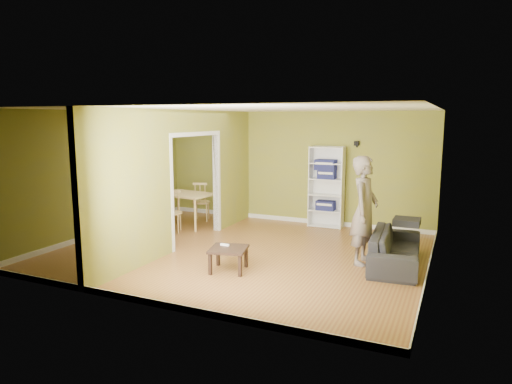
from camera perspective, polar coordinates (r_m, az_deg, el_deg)
room_shell at (r=8.26m, az=-1.83°, el=1.26°), size 6.50×6.50×6.50m
partition at (r=8.85m, az=-8.84°, el=1.68°), size 0.22×5.50×2.60m
wall_speaker at (r=10.27m, az=12.46°, el=5.96°), size 0.10×0.10×0.10m
sofa at (r=8.03m, az=17.08°, el=-6.15°), size 2.00×0.97×0.74m
person at (r=7.82m, az=13.44°, el=-1.12°), size 0.83×0.67×2.15m
bookshelf at (r=10.43m, az=8.87°, el=0.65°), size 0.77×0.34×1.82m
paper_box_navy_a at (r=10.45m, az=8.71°, el=-1.66°), size 0.41×0.27×0.21m
paper_box_navy_b at (r=10.34m, az=8.85°, el=2.19°), size 0.39×0.25×0.20m
paper_box_navy_c at (r=10.33m, az=8.72°, el=3.58°), size 0.46×0.30×0.23m
coffee_table at (r=7.40m, az=-3.45°, el=-7.41°), size 0.58×0.58×0.38m
game_controller at (r=7.51m, az=-3.92°, el=-6.59°), size 0.15×0.04×0.03m
dining_table at (r=10.52m, az=-8.76°, el=-0.58°), size 1.21×0.80×0.75m
chair_left at (r=11.00m, az=-11.51°, el=-1.32°), size 0.46×0.46×0.94m
chair_near at (r=10.04m, az=-10.39°, el=-2.42°), size 0.54×0.54×0.89m
chair_far at (r=11.09m, az=-6.84°, el=-1.11°), size 0.56×0.56×0.94m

